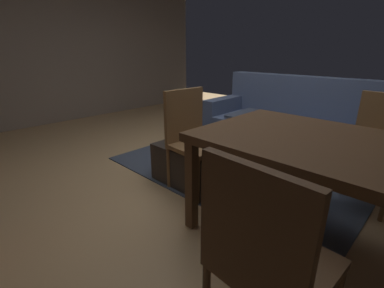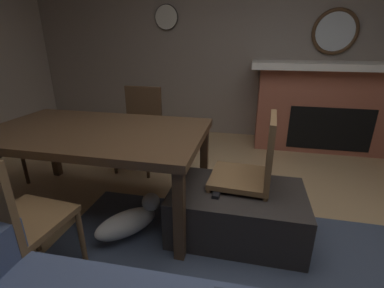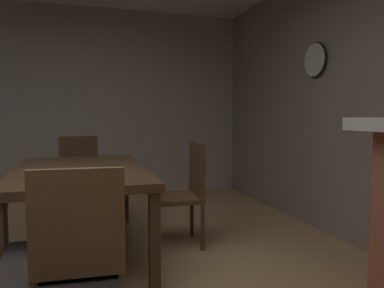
{
  "view_description": "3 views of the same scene",
  "coord_description": "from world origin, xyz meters",
  "px_view_note": "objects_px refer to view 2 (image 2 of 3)",
  "views": [
    {
      "loc": [
        1.62,
        -2.08,
        1.27
      ],
      "look_at": [
        0.23,
        -0.65,
        0.57
      ],
      "focal_mm": 25.28,
      "sensor_mm": 36.0,
      "label": 1
    },
    {
      "loc": [
        0.01,
        1.52,
        1.42
      ],
      "look_at": [
        0.46,
        -0.52,
        0.62
      ],
      "focal_mm": 25.37,
      "sensor_mm": 36.0,
      "label": 2
    },
    {
      "loc": [
        -1.92,
        -0.38,
        1.18
      ],
      "look_at": [
        -0.25,
        -0.89,
        1.04
      ],
      "focal_mm": 34.29,
      "sensor_mm": 36.0,
      "label": 3
    }
  ],
  "objects_px": {
    "round_wall_mirror": "(335,32)",
    "ottoman_coffee_table": "(236,213)",
    "tv_remote": "(217,192)",
    "small_dog": "(130,220)",
    "wall_clock": "(166,17)",
    "fireplace": "(328,106)",
    "dining_chair_north": "(6,218)",
    "dining_chair_west": "(253,168)",
    "dining_chair_south": "(141,123)",
    "dining_table": "(96,137)"
  },
  "relations": [
    {
      "from": "small_dog",
      "to": "wall_clock",
      "type": "bearing_deg",
      "value": -79.35
    },
    {
      "from": "tv_remote",
      "to": "small_dog",
      "type": "distance_m",
      "value": 0.69
    },
    {
      "from": "small_dog",
      "to": "dining_chair_south",
      "type": "bearing_deg",
      "value": -71.87
    },
    {
      "from": "ottoman_coffee_table",
      "to": "round_wall_mirror",
      "type": "bearing_deg",
      "value": -113.55
    },
    {
      "from": "round_wall_mirror",
      "to": "wall_clock",
      "type": "relative_size",
      "value": 1.64
    },
    {
      "from": "round_wall_mirror",
      "to": "dining_chair_south",
      "type": "bearing_deg",
      "value": 31.96
    },
    {
      "from": "dining_chair_west",
      "to": "dining_chair_south",
      "type": "xyz_separation_m",
      "value": [
        1.28,
        -0.92,
        0.0
      ]
    },
    {
      "from": "tv_remote",
      "to": "dining_chair_west",
      "type": "relative_size",
      "value": 0.17
    },
    {
      "from": "small_dog",
      "to": "dining_chair_north",
      "type": "bearing_deg",
      "value": 53.52
    },
    {
      "from": "round_wall_mirror",
      "to": "ottoman_coffee_table",
      "type": "height_order",
      "value": "round_wall_mirror"
    },
    {
      "from": "tv_remote",
      "to": "small_dog",
      "type": "height_order",
      "value": "tv_remote"
    },
    {
      "from": "ottoman_coffee_table",
      "to": "dining_chair_west",
      "type": "distance_m",
      "value": 0.36
    },
    {
      "from": "dining_table",
      "to": "dining_chair_north",
      "type": "xyz_separation_m",
      "value": [
        0.01,
        0.91,
        -0.15
      ]
    },
    {
      "from": "ottoman_coffee_table",
      "to": "wall_clock",
      "type": "relative_size",
      "value": 2.75
    },
    {
      "from": "fireplace",
      "to": "round_wall_mirror",
      "type": "xyz_separation_m",
      "value": [
        0.0,
        -0.29,
        0.94
      ]
    },
    {
      "from": "dining_table",
      "to": "fireplace",
      "type": "bearing_deg",
      "value": -137.94
    },
    {
      "from": "fireplace",
      "to": "dining_chair_west",
      "type": "height_order",
      "value": "fireplace"
    },
    {
      "from": "dining_chair_north",
      "to": "tv_remote",
      "type": "bearing_deg",
      "value": -145.65
    },
    {
      "from": "ottoman_coffee_table",
      "to": "small_dog",
      "type": "bearing_deg",
      "value": 16.0
    },
    {
      "from": "ottoman_coffee_table",
      "to": "dining_table",
      "type": "bearing_deg",
      "value": -5.76
    },
    {
      "from": "round_wall_mirror",
      "to": "small_dog",
      "type": "relative_size",
      "value": 1.21
    },
    {
      "from": "round_wall_mirror",
      "to": "fireplace",
      "type": "bearing_deg",
      "value": 90.0
    },
    {
      "from": "fireplace",
      "to": "wall_clock",
      "type": "xyz_separation_m",
      "value": [
        2.33,
        -0.29,
        1.15
      ]
    },
    {
      "from": "dining_table",
      "to": "wall_clock",
      "type": "xyz_separation_m",
      "value": [
        0.08,
        -2.32,
        1.07
      ]
    },
    {
      "from": "dining_chair_west",
      "to": "small_dog",
      "type": "bearing_deg",
      "value": 21.07
    },
    {
      "from": "dining_table",
      "to": "dining_chair_south",
      "type": "relative_size",
      "value": 1.93
    },
    {
      "from": "round_wall_mirror",
      "to": "dining_chair_west",
      "type": "distance_m",
      "value": 2.71
    },
    {
      "from": "small_dog",
      "to": "round_wall_mirror",
      "type": "bearing_deg",
      "value": -124.61
    },
    {
      "from": "tv_remote",
      "to": "dining_chair_south",
      "type": "height_order",
      "value": "dining_chair_south"
    },
    {
      "from": "ottoman_coffee_table",
      "to": "dining_chair_west",
      "type": "bearing_deg",
      "value": -130.91
    },
    {
      "from": "dining_table",
      "to": "small_dog",
      "type": "relative_size",
      "value": 3.69
    },
    {
      "from": "tv_remote",
      "to": "wall_clock",
      "type": "bearing_deg",
      "value": -62.37
    },
    {
      "from": "fireplace",
      "to": "dining_table",
      "type": "height_order",
      "value": "fireplace"
    },
    {
      "from": "dining_chair_north",
      "to": "small_dog",
      "type": "bearing_deg",
      "value": -126.48
    },
    {
      "from": "tv_remote",
      "to": "dining_chair_west",
      "type": "bearing_deg",
      "value": -138.53
    },
    {
      "from": "fireplace",
      "to": "tv_remote",
      "type": "bearing_deg",
      "value": 61.59
    },
    {
      "from": "fireplace",
      "to": "round_wall_mirror",
      "type": "height_order",
      "value": "round_wall_mirror"
    },
    {
      "from": "small_dog",
      "to": "dining_table",
      "type": "bearing_deg",
      "value": -39.31
    },
    {
      "from": "round_wall_mirror",
      "to": "dining_chair_north",
      "type": "bearing_deg",
      "value": 55.05
    },
    {
      "from": "fireplace",
      "to": "dining_chair_north",
      "type": "relative_size",
      "value": 2.24
    },
    {
      "from": "round_wall_mirror",
      "to": "tv_remote",
      "type": "bearing_deg",
      "value": 64.38
    },
    {
      "from": "round_wall_mirror",
      "to": "tv_remote",
      "type": "xyz_separation_m",
      "value": [
        1.2,
        2.51,
        -1.13
      ]
    },
    {
      "from": "round_wall_mirror",
      "to": "wall_clock",
      "type": "distance_m",
      "value": 2.34
    },
    {
      "from": "dining_table",
      "to": "dining_chair_south",
      "type": "height_order",
      "value": "dining_chair_south"
    },
    {
      "from": "tv_remote",
      "to": "dining_chair_west",
      "type": "height_order",
      "value": "dining_chair_west"
    },
    {
      "from": "dining_chair_west",
      "to": "small_dog",
      "type": "distance_m",
      "value": 1.0
    },
    {
      "from": "wall_clock",
      "to": "fireplace",
      "type": "bearing_deg",
      "value": 173.03
    },
    {
      "from": "fireplace",
      "to": "tv_remote",
      "type": "distance_m",
      "value": 2.54
    },
    {
      "from": "fireplace",
      "to": "round_wall_mirror",
      "type": "relative_size",
      "value": 3.54
    },
    {
      "from": "dining_chair_west",
      "to": "dining_chair_north",
      "type": "height_order",
      "value": "same"
    }
  ]
}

